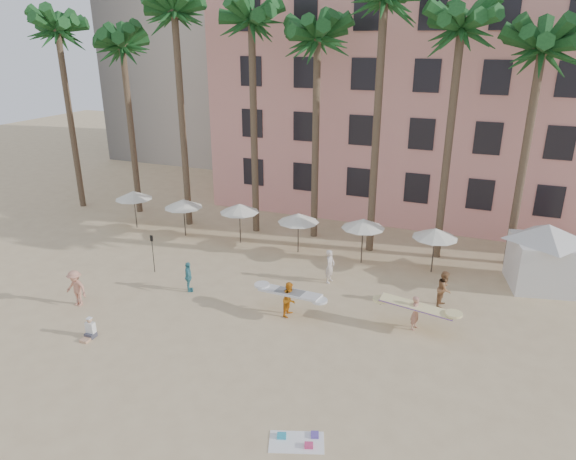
% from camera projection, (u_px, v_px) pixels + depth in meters
% --- Properties ---
extents(ground, '(120.00, 120.00, 0.00)m').
position_uv_depth(ground, '(212.00, 370.00, 20.42)').
color(ground, '#D1B789').
rests_on(ground, ground).
extents(pink_hotel, '(35.00, 14.00, 16.00)m').
position_uv_depth(pink_hotel, '(464.00, 101.00, 37.82)').
color(pink_hotel, pink).
rests_on(pink_hotel, ground).
extents(palm_row, '(44.40, 5.40, 16.30)m').
position_uv_depth(palm_row, '(340.00, 27.00, 28.73)').
color(palm_row, brown).
rests_on(palm_row, ground).
extents(umbrella_row, '(22.50, 2.70, 2.73)m').
position_uv_depth(umbrella_row, '(268.00, 213.00, 31.51)').
color(umbrella_row, '#332B23').
rests_on(umbrella_row, ground).
extents(cabana, '(5.32, 5.32, 3.50)m').
position_uv_depth(cabana, '(544.00, 250.00, 26.61)').
color(cabana, silver).
rests_on(cabana, ground).
extents(beach_towel, '(2.03, 1.54, 0.14)m').
position_uv_depth(beach_towel, '(298.00, 441.00, 16.81)').
color(beach_towel, white).
rests_on(beach_towel, ground).
extents(carrier_yellow, '(3.27, 0.89, 1.63)m').
position_uv_depth(carrier_yellow, '(416.00, 310.00, 23.02)').
color(carrier_yellow, tan).
rests_on(carrier_yellow, ground).
extents(carrier_white, '(3.20, 1.22, 1.71)m').
position_uv_depth(carrier_white, '(290.00, 298.00, 24.19)').
color(carrier_white, orange).
rests_on(carrier_white, ground).
extents(beachgoers, '(17.83, 7.79, 1.87)m').
position_uv_depth(beachgoers, '(240.00, 283.00, 25.63)').
color(beachgoers, tan).
rests_on(beachgoers, ground).
extents(paddle, '(0.18, 0.04, 2.23)m').
position_uv_depth(paddle, '(153.00, 249.00, 28.47)').
color(paddle, black).
rests_on(paddle, ground).
extents(seated_man, '(0.42, 0.72, 0.94)m').
position_uv_depth(seated_man, '(90.00, 331.00, 22.55)').
color(seated_man, '#3F3F4C').
rests_on(seated_man, ground).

